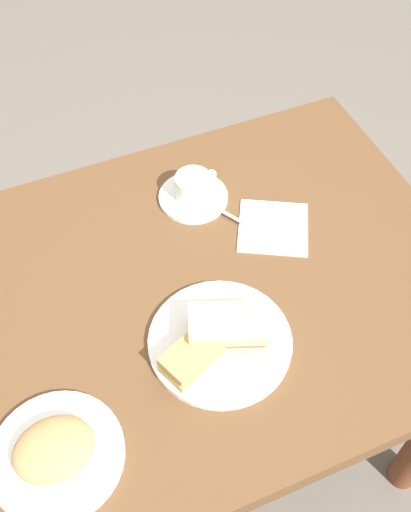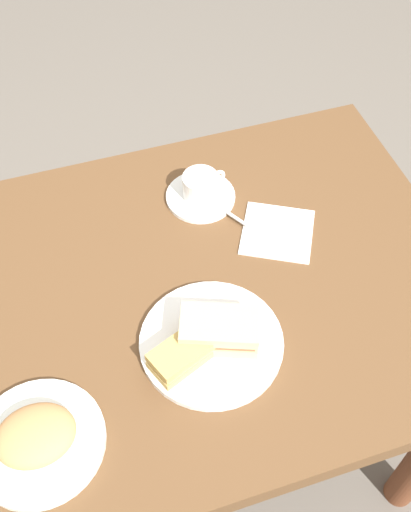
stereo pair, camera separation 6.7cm
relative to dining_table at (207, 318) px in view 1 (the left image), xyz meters
The scene contains 11 objects.
ground_plane 0.63m from the dining_table, ahead, with size 6.00×6.00×0.00m, color #676056.
dining_table is the anchor object (origin of this frame).
sandwich_plate 0.20m from the dining_table, 76.99° to the left, with size 0.27×0.27×0.01m, color white.
sandwich_front 0.22m from the dining_table, 83.16° to the left, with size 0.17×0.13×0.06m.
sandwich_back 0.24m from the dining_table, 62.29° to the left, with size 0.16×0.12×0.05m.
coffee_saucer 0.28m from the dining_table, 105.47° to the right, with size 0.16×0.16×0.01m, color white.
coffee_cup 0.30m from the dining_table, 105.81° to the right, with size 0.10×0.08×0.06m.
spoon 0.24m from the dining_table, 121.63° to the right, with size 0.06×0.09×0.01m.
side_plate 0.46m from the dining_table, 31.76° to the left, with size 0.23×0.23×0.01m, color white.
side_food_pile 0.47m from the dining_table, 31.76° to the left, with size 0.14×0.11×0.04m, color tan.
napkin 0.25m from the dining_table, 157.12° to the right, with size 0.15×0.15×0.00m, color white.
Camera 1 is at (0.29, 0.67, 1.80)m, focal length 43.52 mm.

